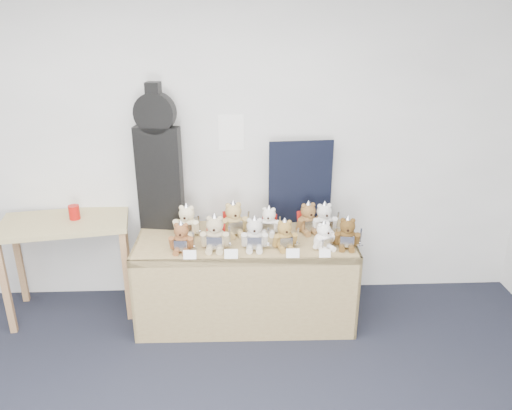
{
  "coord_description": "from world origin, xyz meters",
  "views": [
    {
      "loc": [
        0.51,
        -1.53,
        2.42
      ],
      "look_at": [
        0.66,
        1.95,
        1.04
      ],
      "focal_mm": 35.0,
      "sensor_mm": 36.0,
      "label": 1
    }
  ],
  "objects_px": {
    "teddy_front_centre": "(255,235)",
    "teddy_back_right": "(308,219)",
    "teddy_front_left": "(215,234)",
    "teddy_back_centre_left": "(234,220)",
    "display_table": "(245,260)",
    "teddy_back_end": "(324,219)",
    "teddy_front_end": "(347,234)",
    "teddy_front_far_left": "(182,238)",
    "side_table": "(66,235)",
    "teddy_front_right": "(285,236)",
    "teddy_back_left": "(187,222)",
    "red_cup": "(74,212)",
    "teddy_front_far_right": "(324,237)",
    "teddy_back_centre_right": "(269,222)",
    "guitar_case": "(158,160)",
    "teddy_back_far_left": "(187,222)"
  },
  "relations": [
    {
      "from": "side_table",
      "to": "teddy_front_far_left",
      "type": "height_order",
      "value": "teddy_front_far_left"
    },
    {
      "from": "teddy_front_far_left",
      "to": "teddy_back_centre_right",
      "type": "bearing_deg",
      "value": 27.35
    },
    {
      "from": "teddy_back_right",
      "to": "teddy_back_end",
      "type": "relative_size",
      "value": 1.0
    },
    {
      "from": "side_table",
      "to": "teddy_back_centre_left",
      "type": "height_order",
      "value": "teddy_back_centre_left"
    },
    {
      "from": "teddy_back_centre_right",
      "to": "teddy_front_end",
      "type": "bearing_deg",
      "value": -15.98
    },
    {
      "from": "display_table",
      "to": "teddy_back_right",
      "type": "xyz_separation_m",
      "value": [
        0.51,
        0.18,
        0.27
      ]
    },
    {
      "from": "red_cup",
      "to": "teddy_front_left",
      "type": "height_order",
      "value": "teddy_front_left"
    },
    {
      "from": "side_table",
      "to": "teddy_front_far_right",
      "type": "xyz_separation_m",
      "value": [
        2.04,
        -0.37,
        0.12
      ]
    },
    {
      "from": "teddy_back_left",
      "to": "teddy_back_centre_left",
      "type": "distance_m",
      "value": 0.37
    },
    {
      "from": "teddy_front_centre",
      "to": "teddy_back_left",
      "type": "distance_m",
      "value": 0.59
    },
    {
      "from": "teddy_front_centre",
      "to": "teddy_back_right",
      "type": "distance_m",
      "value": 0.53
    },
    {
      "from": "teddy_back_centre_left",
      "to": "teddy_back_right",
      "type": "bearing_deg",
      "value": -11.41
    },
    {
      "from": "teddy_front_centre",
      "to": "teddy_back_left",
      "type": "height_order",
      "value": "teddy_back_left"
    },
    {
      "from": "teddy_front_left",
      "to": "teddy_back_right",
      "type": "height_order",
      "value": "teddy_front_left"
    },
    {
      "from": "display_table",
      "to": "teddy_front_right",
      "type": "xyz_separation_m",
      "value": [
        0.3,
        -0.11,
        0.26
      ]
    },
    {
      "from": "teddy_front_end",
      "to": "teddy_back_end",
      "type": "xyz_separation_m",
      "value": [
        -0.13,
        0.28,
        0.0
      ]
    },
    {
      "from": "teddy_back_right",
      "to": "teddy_front_right",
      "type": "bearing_deg",
      "value": -141.55
    },
    {
      "from": "teddy_front_end",
      "to": "teddy_back_centre_right",
      "type": "bearing_deg",
      "value": 163.03
    },
    {
      "from": "teddy_front_right",
      "to": "teddy_front_far_left",
      "type": "bearing_deg",
      "value": 171.89
    },
    {
      "from": "teddy_front_left",
      "to": "teddy_front_far_left",
      "type": "bearing_deg",
      "value": -170.65
    },
    {
      "from": "teddy_back_centre_left",
      "to": "teddy_back_far_left",
      "type": "xyz_separation_m",
      "value": [
        -0.38,
        0.03,
        -0.02
      ]
    },
    {
      "from": "teddy_front_left",
      "to": "teddy_front_end",
      "type": "xyz_separation_m",
      "value": [
        1.0,
        -0.02,
        -0.01
      ]
    },
    {
      "from": "red_cup",
      "to": "teddy_front_far_right",
      "type": "relative_size",
      "value": 0.47
    },
    {
      "from": "guitar_case",
      "to": "teddy_front_centre",
      "type": "xyz_separation_m",
      "value": [
        0.75,
        -0.43,
        -0.47
      ]
    },
    {
      "from": "teddy_back_centre_right",
      "to": "teddy_back_end",
      "type": "height_order",
      "value": "teddy_back_end"
    },
    {
      "from": "teddy_back_centre_right",
      "to": "teddy_back_left",
      "type": "bearing_deg",
      "value": -168.34
    },
    {
      "from": "teddy_front_left",
      "to": "teddy_back_left",
      "type": "height_order",
      "value": "teddy_front_left"
    },
    {
      "from": "teddy_front_left",
      "to": "teddy_back_right",
      "type": "bearing_deg",
      "value": 23.97
    },
    {
      "from": "red_cup",
      "to": "teddy_back_centre_left",
      "type": "relative_size",
      "value": 0.38
    },
    {
      "from": "teddy_front_centre",
      "to": "teddy_back_right",
      "type": "bearing_deg",
      "value": 36.61
    },
    {
      "from": "teddy_back_left",
      "to": "teddy_back_far_left",
      "type": "bearing_deg",
      "value": 102.72
    },
    {
      "from": "display_table",
      "to": "teddy_back_centre_right",
      "type": "bearing_deg",
      "value": 41.2
    },
    {
      "from": "display_table",
      "to": "teddy_front_centre",
      "type": "bearing_deg",
      "value": -56.49
    },
    {
      "from": "teddy_front_far_right",
      "to": "display_table",
      "type": "bearing_deg",
      "value": 139.26
    },
    {
      "from": "teddy_front_far_left",
      "to": "red_cup",
      "type": "bearing_deg",
      "value": 160.23
    },
    {
      "from": "teddy_front_centre",
      "to": "teddy_back_far_left",
      "type": "distance_m",
      "value": 0.61
    },
    {
      "from": "teddy_front_far_left",
      "to": "side_table",
      "type": "bearing_deg",
      "value": 163.7
    },
    {
      "from": "teddy_front_centre",
      "to": "teddy_back_end",
      "type": "xyz_separation_m",
      "value": [
        0.57,
        0.27,
        0.0
      ]
    },
    {
      "from": "guitar_case",
      "to": "teddy_back_centre_right",
      "type": "xyz_separation_m",
      "value": [
        0.87,
        -0.16,
        -0.48
      ]
    },
    {
      "from": "teddy_back_centre_left",
      "to": "teddy_back_centre_right",
      "type": "distance_m",
      "value": 0.28
    },
    {
      "from": "teddy_back_end",
      "to": "teddy_back_far_left",
      "type": "bearing_deg",
      "value": 170.06
    },
    {
      "from": "teddy_front_centre",
      "to": "teddy_front_end",
      "type": "bearing_deg",
      "value": 3.02
    },
    {
      "from": "teddy_front_far_left",
      "to": "teddy_front_centre",
      "type": "distance_m",
      "value": 0.55
    },
    {
      "from": "teddy_front_end",
      "to": "side_table",
      "type": "bearing_deg",
      "value": -179.78
    },
    {
      "from": "display_table",
      "to": "teddy_back_end",
      "type": "xyz_separation_m",
      "value": [
        0.64,
        0.16,
        0.27
      ]
    },
    {
      "from": "teddy_back_end",
      "to": "teddy_front_far_right",
      "type": "bearing_deg",
      "value": -108.25
    },
    {
      "from": "guitar_case",
      "to": "teddy_back_far_left",
      "type": "xyz_separation_m",
      "value": [
        0.21,
        -0.13,
        -0.48
      ]
    },
    {
      "from": "guitar_case",
      "to": "side_table",
      "type": "bearing_deg",
      "value": -164.0
    },
    {
      "from": "teddy_front_left",
      "to": "teddy_front_end",
      "type": "distance_m",
      "value": 1.0
    },
    {
      "from": "teddy_back_centre_left",
      "to": "teddy_back_far_left",
      "type": "bearing_deg",
      "value": 162.05
    }
  ]
}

